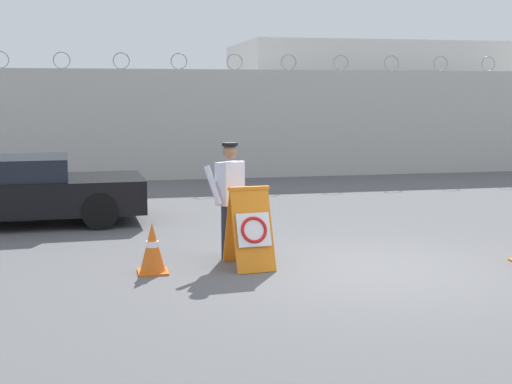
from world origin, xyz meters
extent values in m
plane|color=#5B5B5E|center=(0.00, 0.00, 0.00)|extent=(90.00, 90.00, 0.00)
cube|color=beige|center=(0.00, 11.15, 1.57)|extent=(36.00, 0.30, 3.13)
torus|color=gray|center=(-6.40, 11.15, 3.35)|extent=(0.47, 0.03, 0.47)
torus|color=gray|center=(-4.80, 11.15, 3.35)|extent=(0.47, 0.03, 0.47)
torus|color=gray|center=(-3.20, 11.15, 3.35)|extent=(0.47, 0.03, 0.47)
torus|color=gray|center=(-1.60, 11.15, 3.35)|extent=(0.47, 0.03, 0.47)
torus|color=gray|center=(0.00, 11.15, 3.35)|extent=(0.47, 0.03, 0.47)
torus|color=gray|center=(1.60, 11.15, 3.35)|extent=(0.47, 0.03, 0.47)
torus|color=gray|center=(3.20, 11.15, 3.35)|extent=(0.47, 0.03, 0.47)
torus|color=gray|center=(4.80, 11.15, 3.35)|extent=(0.47, 0.03, 0.47)
torus|color=gray|center=(6.40, 11.15, 3.35)|extent=(0.47, 0.03, 0.47)
torus|color=gray|center=(8.00, 11.15, 3.35)|extent=(0.47, 0.03, 0.47)
cube|color=silver|center=(5.83, 15.57, 2.09)|extent=(9.62, 5.72, 4.18)
cube|color=orange|center=(-1.72, 0.40, 0.56)|extent=(0.60, 0.49, 1.13)
cube|color=orange|center=(-1.75, 0.80, 0.56)|extent=(0.60, 0.49, 1.13)
cube|color=orange|center=(-1.73, 0.60, 1.14)|extent=(0.61, 0.11, 0.05)
cube|color=white|center=(-1.71, 0.35, 0.58)|extent=(0.49, 0.22, 0.46)
torus|color=red|center=(-1.71, 0.34, 0.58)|extent=(0.40, 0.21, 0.38)
cylinder|color=#232838|center=(-1.84, 1.20, 0.41)|extent=(0.15, 0.15, 0.83)
cylinder|color=#232838|center=(-1.98, 1.09, 0.41)|extent=(0.15, 0.15, 0.83)
cube|color=silver|center=(-1.91, 1.15, 1.15)|extent=(0.47, 0.44, 0.64)
sphere|color=#936B4C|center=(-1.91, 1.15, 1.62)|extent=(0.22, 0.22, 0.22)
cylinder|color=silver|center=(-1.70, 1.31, 1.16)|extent=(0.09, 0.09, 0.61)
cylinder|color=silver|center=(-2.18, 1.06, 1.14)|extent=(0.28, 0.32, 0.59)
cylinder|color=black|center=(-1.91, 1.15, 1.73)|extent=(0.24, 0.24, 0.05)
cube|color=orange|center=(-3.12, 0.51, 0.01)|extent=(0.42, 0.42, 0.03)
cone|color=orange|center=(-3.12, 0.51, 0.37)|extent=(0.35, 0.35, 0.68)
cylinder|color=white|center=(-3.12, 0.51, 0.41)|extent=(0.18, 0.18, 0.10)
cylinder|color=black|center=(-3.92, 5.70, 0.33)|extent=(0.67, 0.23, 0.67)
cylinder|color=black|center=(-3.85, 3.88, 0.33)|extent=(0.67, 0.23, 0.67)
cube|color=black|center=(-5.29, 4.73, 0.55)|extent=(4.61, 2.13, 0.64)
cube|color=black|center=(-5.51, 4.72, 1.08)|extent=(2.25, 1.83, 0.42)
camera|label=1|loc=(-3.74, -9.27, 2.51)|focal=50.00mm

